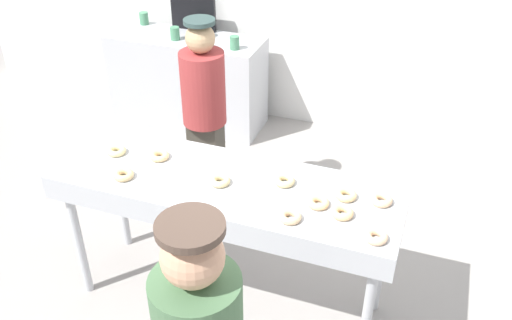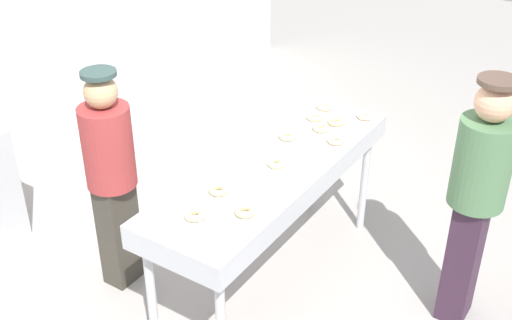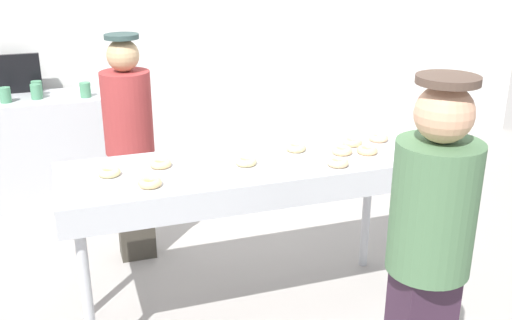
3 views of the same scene
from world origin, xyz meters
name	(u,v)px [view 3 (image 3 of 3)]	position (x,y,z in m)	size (l,w,h in m)	color
ground_plane	(247,309)	(0.00, 0.00, 0.00)	(16.00, 16.00, 0.00)	#9E9993
back_wall	(159,1)	(0.00, 2.58, 1.60)	(8.00, 0.12, 3.19)	white
fryer_conveyor	(246,176)	(0.00, 0.00, 0.88)	(2.05, 0.66, 0.96)	#B7BABF
plain_donut_0	(246,161)	(-0.01, -0.04, 0.98)	(0.12, 0.12, 0.04)	#EFD490
plain_donut_1	(109,172)	(-0.74, 0.04, 0.98)	(0.12, 0.12, 0.04)	#EBD58E
plain_donut_2	(296,148)	(0.33, 0.09, 0.98)	(0.12, 0.12, 0.04)	#E7CC8A
plain_donut_3	(150,183)	(-0.56, -0.17, 0.98)	(0.12, 0.12, 0.04)	#E7C282
plain_donut_4	(378,138)	(0.88, 0.10, 0.98)	(0.12, 0.12, 0.04)	#F7C592
plain_donut_5	(160,163)	(-0.47, 0.08, 0.98)	(0.12, 0.12, 0.04)	#F6C886
plain_donut_6	(338,162)	(0.46, -0.21, 0.98)	(0.12, 0.12, 0.04)	#EEC28D
plain_donut_7	(409,154)	(0.91, -0.22, 0.98)	(0.12, 0.12, 0.04)	beige
plain_donut_8	(342,151)	(0.57, -0.04, 0.98)	(0.12, 0.12, 0.04)	#F9C88B
plain_donut_9	(367,150)	(0.71, -0.08, 0.98)	(0.12, 0.12, 0.04)	#F9C584
plain_donut_10	(352,142)	(0.69, 0.08, 0.98)	(0.12, 0.12, 0.04)	#F9D08C
worker_baker	(129,139)	(-0.54, 0.89, 0.88)	(0.32, 0.32, 1.57)	#3A362D
customer_waiting	(428,252)	(0.39, -1.18, 0.95)	(0.33, 0.33, 1.67)	#362133
prep_counter	(21,152)	(-1.31, 2.13, 0.45)	(1.52, 0.54, 0.91)	#B7BABF
paper_cup_0	(37,88)	(-1.12, 2.20, 0.97)	(0.09, 0.09, 0.12)	#4C8C66
paper_cup_2	(36,92)	(-1.13, 2.08, 0.97)	(0.09, 0.09, 0.12)	#4C8C66
paper_cup_3	(5,95)	(-1.36, 2.04, 0.97)	(0.09, 0.09, 0.12)	#4C8C66
paper_cup_4	(85,90)	(-0.75, 2.02, 0.97)	(0.09, 0.09, 0.12)	#4C8C66
menu_display	(12,74)	(-1.31, 2.35, 1.07)	(0.46, 0.04, 0.33)	black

